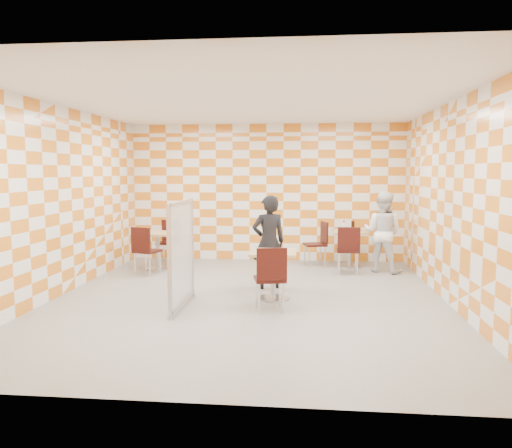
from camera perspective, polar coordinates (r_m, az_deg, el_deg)
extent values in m
plane|color=gray|center=(7.79, -0.89, -8.59)|extent=(7.00, 7.00, 0.00)
plane|color=white|center=(7.61, -0.93, 13.84)|extent=(7.00, 7.00, 0.00)
plane|color=white|center=(11.03, 1.19, 3.60)|extent=(6.00, 0.00, 6.00)
plane|color=white|center=(8.44, -21.61, 2.44)|extent=(0.00, 7.00, 7.00)
plane|color=white|center=(7.80, 21.58, 2.18)|extent=(0.00, 7.00, 7.00)
cube|color=tan|center=(7.63, 1.98, -3.29)|extent=(0.70, 0.70, 0.04)
cylinder|color=#A5A5AA|center=(7.70, 1.97, -5.93)|extent=(0.08, 0.08, 0.70)
cylinder|color=#A5A5AA|center=(7.78, 1.96, -8.49)|extent=(0.50, 0.50, 0.03)
cube|color=tan|center=(10.44, 10.69, -0.88)|extent=(0.70, 0.70, 0.04)
cylinder|color=#A5A5AA|center=(10.49, 10.65, -2.83)|extent=(0.08, 0.08, 0.70)
cylinder|color=#A5A5AA|center=(10.55, 10.62, -4.74)|extent=(0.50, 0.50, 0.03)
cube|color=tan|center=(10.20, -11.20, -1.05)|extent=(0.70, 0.70, 0.04)
cylinder|color=#A5A5AA|center=(10.25, -11.16, -3.05)|extent=(0.08, 0.08, 0.70)
cylinder|color=#A5A5AA|center=(10.31, -11.12, -4.99)|extent=(0.50, 0.50, 0.03)
cube|color=black|center=(7.08, 1.59, -6.32)|extent=(0.50, 0.50, 0.04)
cube|color=black|center=(6.84, 1.82, -4.63)|extent=(0.42, 0.13, 0.45)
cylinder|color=silver|center=(7.33, 2.73, -7.80)|extent=(0.03, 0.03, 0.43)
cylinder|color=silver|center=(7.28, 0.06, -7.88)|extent=(0.03, 0.03, 0.43)
cylinder|color=silver|center=(7.00, 3.17, -8.46)|extent=(0.03, 0.03, 0.43)
cylinder|color=silver|center=(6.95, 0.37, -8.55)|extent=(0.03, 0.03, 0.43)
cube|color=black|center=(9.76, 10.46, -3.01)|extent=(0.42, 0.42, 0.04)
cube|color=black|center=(9.53, 10.58, -1.71)|extent=(0.42, 0.04, 0.45)
cylinder|color=silver|center=(9.98, 11.34, -4.20)|extent=(0.03, 0.03, 0.43)
cylinder|color=silver|center=(9.96, 9.38, -4.18)|extent=(0.03, 0.03, 0.43)
cylinder|color=silver|center=(9.65, 11.52, -4.55)|extent=(0.03, 0.03, 0.43)
cylinder|color=silver|center=(9.62, 9.49, -4.54)|extent=(0.03, 0.03, 0.43)
cube|color=black|center=(10.46, 6.75, -2.35)|extent=(0.52, 0.52, 0.04)
cube|color=black|center=(10.49, 7.81, -0.97)|extent=(0.15, 0.42, 0.45)
cylinder|color=silver|center=(10.61, 5.59, -3.50)|extent=(0.03, 0.03, 0.43)
cylinder|color=silver|center=(10.29, 6.09, -3.81)|extent=(0.03, 0.03, 0.43)
cylinder|color=silver|center=(10.71, 7.34, -3.44)|extent=(0.03, 0.03, 0.43)
cylinder|color=silver|center=(10.39, 7.90, -3.74)|extent=(0.03, 0.03, 0.43)
cube|color=black|center=(9.76, -12.30, -3.05)|extent=(0.53, 0.53, 0.04)
cube|color=black|center=(9.57, -13.04, -1.73)|extent=(0.41, 0.17, 0.45)
cylinder|color=silver|center=(9.84, -10.89, -4.34)|extent=(0.03, 0.03, 0.43)
cylinder|color=silver|center=(10.03, -12.49, -4.17)|extent=(0.03, 0.03, 0.43)
cylinder|color=silver|center=(9.57, -12.05, -4.65)|extent=(0.03, 0.03, 0.43)
cylinder|color=silver|center=(9.77, -13.67, -4.47)|extent=(0.03, 0.03, 0.43)
cube|color=black|center=(10.81, -10.01, -2.13)|extent=(0.45, 0.45, 0.04)
cube|color=black|center=(10.96, -9.67, -0.69)|extent=(0.42, 0.07, 0.45)
cylinder|color=silver|center=(10.75, -11.15, -3.47)|extent=(0.03, 0.03, 0.43)
cylinder|color=silver|center=(10.63, -9.45, -3.54)|extent=(0.03, 0.03, 0.43)
cylinder|color=silver|center=(11.06, -10.51, -3.19)|extent=(0.03, 0.03, 0.43)
cylinder|color=silver|center=(10.95, -8.84, -3.25)|extent=(0.03, 0.03, 0.43)
cube|color=white|center=(7.29, -8.50, -3.24)|extent=(0.02, 1.30, 1.40)
cube|color=#B2B2B7|center=(7.21, -8.59, 2.42)|extent=(0.05, 1.30, 0.05)
cube|color=#B2B2B7|center=(7.44, -8.41, -8.72)|extent=(0.05, 1.30, 0.05)
cube|color=#B2B2B7|center=(6.67, -9.87, -4.12)|extent=(0.05, 0.05, 1.50)
cylinder|color=#B2B2B7|center=(6.85, -9.75, -10.52)|extent=(0.08, 0.08, 0.05)
cube|color=#B2B2B7|center=(7.91, -7.35, -2.49)|extent=(0.05, 0.05, 1.50)
cylinder|color=#B2B2B7|center=(8.06, -7.27, -7.95)|extent=(0.08, 0.08, 0.05)
imported|color=black|center=(8.37, 1.47, -2.07)|extent=(0.67, 0.56, 1.57)
imported|color=white|center=(10.04, 14.27, -0.89)|extent=(0.95, 0.86, 1.58)
cube|color=silver|center=(7.61, 1.97, -3.14)|extent=(0.38, 0.34, 0.01)
cone|color=tan|center=(7.61, 1.97, -3.05)|extent=(0.40, 0.40, 0.02)
cone|color=#F2D88C|center=(7.63, 1.98, -2.92)|extent=(0.33, 0.33, 0.01)
cylinder|color=maroon|center=(7.51, 1.47, -2.98)|extent=(0.04, 0.04, 0.01)
cylinder|color=maroon|center=(7.51, 2.31, -2.98)|extent=(0.04, 0.04, 0.01)
cylinder|color=maroon|center=(7.59, 1.96, -2.90)|extent=(0.04, 0.04, 0.01)
cylinder|color=maroon|center=(7.64, 1.61, -2.83)|extent=(0.04, 0.04, 0.01)
cylinder|color=maroon|center=(7.61, 2.43, -2.87)|extent=(0.04, 0.04, 0.01)
torus|color=black|center=(7.57, 2.34, -2.90)|extent=(0.03, 0.03, 0.01)
torus|color=black|center=(7.55, 1.79, -2.93)|extent=(0.03, 0.03, 0.01)
torus|color=black|center=(7.64, 2.14, -2.82)|extent=(0.03, 0.03, 0.01)
torus|color=black|center=(7.59, 1.44, -2.88)|extent=(0.03, 0.03, 0.01)
cylinder|color=white|center=(10.56, 10.00, -0.24)|extent=(0.06, 0.06, 0.16)
cylinder|color=red|center=(10.55, 10.01, 0.30)|extent=(0.04, 0.04, 0.04)
cylinder|color=black|center=(10.47, 11.02, -0.20)|extent=(0.07, 0.07, 0.20)
cylinder|color=red|center=(10.46, 11.03, 0.42)|extent=(0.03, 0.03, 0.03)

